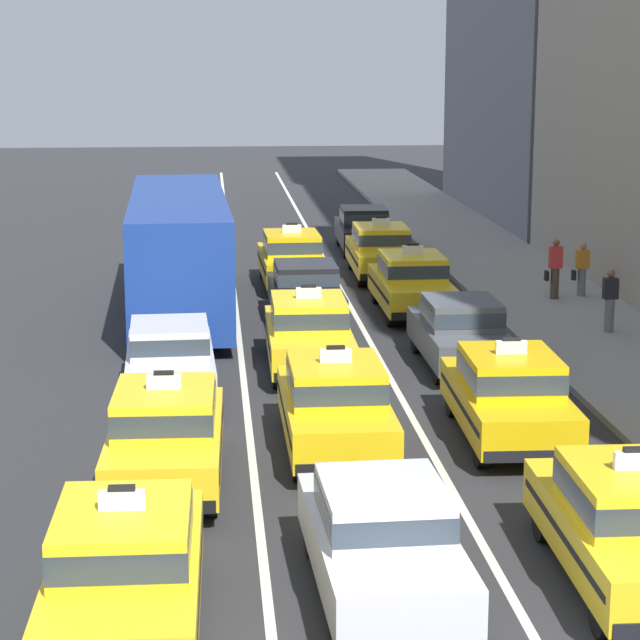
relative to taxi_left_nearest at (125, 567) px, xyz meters
The scene contains 21 objects.
lane_stripe_left_center 18.78m from the taxi_left_nearest, 84.62° to the left, with size 0.14×80.00×0.01m, color silver.
lane_stripe_center_right 19.35m from the taxi_left_nearest, 75.13° to the left, with size 0.14×80.00×0.01m, color silver.
sidewalk_curb 17.30m from the taxi_left_nearest, 52.33° to the left, with size 4.00×90.00×0.15m, color gray.
taxi_left_nearest is the anchor object (origin of this frame).
taxi_left_second 5.40m from the taxi_left_nearest, 86.65° to the left, with size 1.93×4.60×1.96m.
sedan_left_third 10.71m from the taxi_left_nearest, 88.77° to the left, with size 1.91×4.36×1.58m.
bus_left_fourth 19.20m from the taxi_left_nearest, 89.27° to the left, with size 2.82×11.27×3.22m.
sedan_center_nearest 3.35m from the taxi_left_nearest, 13.76° to the left, with size 1.89×4.35×1.58m.
taxi_center_second 7.63m from the taxi_left_nearest, 64.76° to the left, with size 1.83×4.56×1.96m.
taxi_center_third 13.10m from the taxi_left_nearest, 75.70° to the left, with size 1.88×4.58×1.96m.
sedan_center_fourth 18.07m from the taxi_left_nearest, 78.65° to the left, with size 1.81×4.32×1.58m.
taxi_center_fifth 23.01m from the taxi_left_nearest, 81.20° to the left, with size 1.90×4.59×1.96m.
taxi_right_nearest 6.65m from the taxi_left_nearest, ahead, with size 1.92×4.60×1.96m.
taxi_right_second 9.73m from the taxi_left_nearest, 48.27° to the left, with size 1.94×4.61×1.96m.
sedan_right_third 14.28m from the taxi_left_nearest, 62.17° to the left, with size 1.78×4.31×1.58m.
taxi_right_fourth 19.57m from the taxi_left_nearest, 70.63° to the left, with size 1.84×4.57×1.96m.
taxi_right_fifth 24.84m from the taxi_left_nearest, 75.08° to the left, with size 1.90×4.59×1.96m.
sedan_right_sixth 29.94m from the taxi_left_nearest, 77.46° to the left, with size 1.86×4.34×1.58m.
pedestrian_near_crosswalk 22.27m from the taxi_left_nearest, 61.20° to the left, with size 0.47×0.24×1.69m.
pedestrian_mid_block 18.75m from the taxi_left_nearest, 54.31° to the left, with size 0.36×0.24×1.57m.
pedestrian_by_storefront 23.00m from the taxi_left_nearest, 59.69° to the left, with size 0.47×0.24×1.53m.
Camera 1 is at (-2.24, -13.01, 7.04)m, focal length 70.10 mm.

